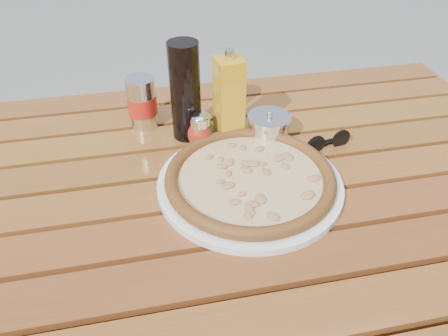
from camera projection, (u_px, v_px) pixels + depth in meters
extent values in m
cube|color=#341E0B|center=(383.00, 180.00, 1.51)|extent=(0.06, 0.06, 0.70)
cube|color=#351F0C|center=(226.00, 205.00, 0.89)|extent=(1.36, 0.86, 0.04)
cube|color=#5A2C10|center=(270.00, 326.00, 0.63)|extent=(1.40, 0.09, 0.03)
cube|color=#50240E|center=(252.00, 272.00, 0.71)|extent=(1.40, 0.09, 0.03)
cube|color=#57260F|center=(238.00, 228.00, 0.79)|extent=(1.40, 0.09, 0.03)
cube|color=#5E2E10|center=(226.00, 192.00, 0.87)|extent=(1.40, 0.09, 0.03)
cube|color=#562C0F|center=(216.00, 162.00, 0.94)|extent=(1.40, 0.09, 0.03)
cube|color=#5C3410|center=(208.00, 137.00, 1.02)|extent=(1.40, 0.09, 0.03)
cube|color=#5C2E10|center=(201.00, 115.00, 1.10)|extent=(1.40, 0.09, 0.03)
cube|color=#572A0F|center=(195.00, 97.00, 1.18)|extent=(1.40, 0.09, 0.03)
cylinder|color=white|center=(250.00, 184.00, 0.85)|extent=(0.38, 0.38, 0.01)
cylinder|color=#F7E3B0|center=(250.00, 179.00, 0.84)|extent=(0.37, 0.37, 0.01)
torus|color=black|center=(250.00, 177.00, 0.84)|extent=(0.40, 0.40, 0.03)
ellipsoid|color=red|center=(200.00, 135.00, 0.95)|extent=(0.07, 0.07, 0.06)
cylinder|color=silver|center=(199.00, 122.00, 0.93)|extent=(0.05, 0.05, 0.02)
ellipsoid|color=silver|center=(199.00, 118.00, 0.92)|extent=(0.05, 0.05, 0.02)
ellipsoid|color=#2F3917|center=(202.00, 133.00, 0.95)|extent=(0.06, 0.06, 0.06)
cylinder|color=silver|center=(202.00, 120.00, 0.93)|extent=(0.05, 0.05, 0.02)
ellipsoid|color=silver|center=(202.00, 116.00, 0.93)|extent=(0.04, 0.04, 0.02)
cylinder|color=black|center=(185.00, 92.00, 0.94)|extent=(0.08, 0.08, 0.22)
cylinder|color=silver|center=(142.00, 103.00, 1.00)|extent=(0.07, 0.07, 0.12)
cylinder|color=red|center=(142.00, 104.00, 1.00)|extent=(0.07, 0.07, 0.04)
cube|color=gold|center=(229.00, 101.00, 0.93)|extent=(0.06, 0.06, 0.19)
cylinder|color=silver|center=(229.00, 54.00, 0.87)|extent=(0.02, 0.02, 0.02)
cylinder|color=silver|center=(269.00, 129.00, 0.97)|extent=(0.09, 0.09, 0.05)
cylinder|color=white|center=(269.00, 117.00, 0.96)|extent=(0.10, 0.10, 0.01)
sphere|color=silver|center=(270.00, 114.00, 0.95)|extent=(0.01, 0.01, 0.01)
cylinder|color=black|center=(316.00, 145.00, 0.94)|extent=(0.04, 0.01, 0.04)
cylinder|color=black|center=(341.00, 139.00, 0.96)|extent=(0.04, 0.01, 0.04)
cube|color=black|center=(329.00, 140.00, 0.95)|extent=(0.02, 0.01, 0.00)
cube|color=black|center=(321.00, 145.00, 0.96)|extent=(0.09, 0.02, 0.00)
cube|color=black|center=(327.00, 142.00, 0.97)|extent=(0.09, 0.02, 0.00)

